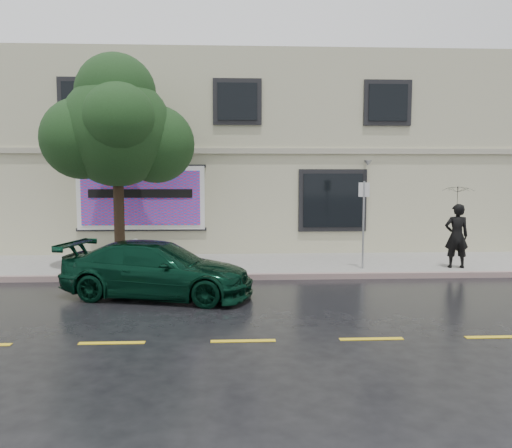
{
  "coord_description": "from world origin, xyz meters",
  "views": [
    {
      "loc": [
        -0.17,
        -11.71,
        2.8
      ],
      "look_at": [
        0.48,
        2.2,
        1.43
      ],
      "focal_mm": 35.0,
      "sensor_mm": 36.0,
      "label": 1
    }
  ],
  "objects_px": {
    "car": "(158,269)",
    "pedestrian": "(456,236)",
    "street_tree": "(117,132)",
    "fire_hydrant": "(136,253)"
  },
  "relations": [
    {
      "from": "pedestrian",
      "to": "street_tree",
      "type": "height_order",
      "value": "street_tree"
    },
    {
      "from": "car",
      "to": "fire_hydrant",
      "type": "height_order",
      "value": "car"
    },
    {
      "from": "car",
      "to": "fire_hydrant",
      "type": "bearing_deg",
      "value": 33.26
    },
    {
      "from": "car",
      "to": "fire_hydrant",
      "type": "xyz_separation_m",
      "value": [
        -1.08,
        3.01,
        -0.09
      ]
    },
    {
      "from": "car",
      "to": "pedestrian",
      "type": "relative_size",
      "value": 2.39
    },
    {
      "from": "street_tree",
      "to": "fire_hydrant",
      "type": "relative_size",
      "value": 6.58
    },
    {
      "from": "pedestrian",
      "to": "fire_hydrant",
      "type": "distance_m",
      "value": 9.24
    },
    {
      "from": "pedestrian",
      "to": "fire_hydrant",
      "type": "height_order",
      "value": "pedestrian"
    },
    {
      "from": "street_tree",
      "to": "fire_hydrant",
      "type": "height_order",
      "value": "street_tree"
    },
    {
      "from": "fire_hydrant",
      "to": "car",
      "type": "bearing_deg",
      "value": -80.47
    }
  ]
}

